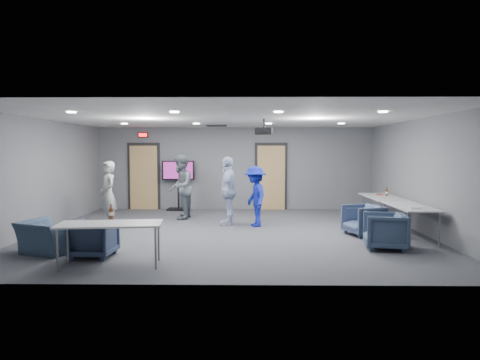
{
  "coord_description": "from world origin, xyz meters",
  "views": [
    {
      "loc": [
        0.38,
        -10.08,
        1.95
      ],
      "look_at": [
        0.23,
        0.71,
        1.2
      ],
      "focal_mm": 32.0,
      "sensor_mm": 36.0,
      "label": 1
    }
  ],
  "objects_px": {
    "table_right_a": "(382,198)",
    "table_right_b": "(410,208)",
    "person_d": "(255,196)",
    "tv_stand": "(178,182)",
    "chair_right_b": "(363,220)",
    "bottle_front": "(111,213)",
    "person_c": "(228,191)",
    "person_a": "(108,195)",
    "projector": "(264,131)",
    "chair_front_a": "(94,239)",
    "person_b": "(180,187)",
    "table_front_left": "(110,226)",
    "chair_front_b": "(48,237)",
    "chair_right_c": "(385,231)",
    "bottle_right": "(387,192)"
  },
  "relations": [
    {
      "from": "projector",
      "to": "person_a",
      "type": "bearing_deg",
      "value": -177.85
    },
    {
      "from": "person_b",
      "to": "chair_right_c",
      "type": "height_order",
      "value": "person_b"
    },
    {
      "from": "chair_front_a",
      "to": "person_b",
      "type": "bearing_deg",
      "value": -98.98
    },
    {
      "from": "bottle_front",
      "to": "projector",
      "type": "distance_m",
      "value": 4.18
    },
    {
      "from": "person_b",
      "to": "projector",
      "type": "bearing_deg",
      "value": 52.6
    },
    {
      "from": "chair_front_b",
      "to": "tv_stand",
      "type": "xyz_separation_m",
      "value": [
        1.55,
        5.86,
        0.6
      ]
    },
    {
      "from": "person_d",
      "to": "tv_stand",
      "type": "xyz_separation_m",
      "value": [
        -2.44,
        2.94,
        0.14
      ]
    },
    {
      "from": "person_a",
      "to": "bottle_right",
      "type": "relative_size",
      "value": 6.9
    },
    {
      "from": "chair_front_a",
      "to": "table_right_a",
      "type": "relative_size",
      "value": 0.39
    },
    {
      "from": "chair_front_a",
      "to": "tv_stand",
      "type": "xyz_separation_m",
      "value": [
        0.58,
        6.15,
        0.57
      ]
    },
    {
      "from": "person_a",
      "to": "projector",
      "type": "distance_m",
      "value": 4.22
    },
    {
      "from": "person_d",
      "to": "tv_stand",
      "type": "distance_m",
      "value": 3.82
    },
    {
      "from": "chair_right_b",
      "to": "chair_front_a",
      "type": "bearing_deg",
      "value": -87.72
    },
    {
      "from": "person_b",
      "to": "chair_right_c",
      "type": "bearing_deg",
      "value": 53.61
    },
    {
      "from": "chair_right_b",
      "to": "bottle_front",
      "type": "height_order",
      "value": "bottle_front"
    },
    {
      "from": "person_b",
      "to": "bottle_front",
      "type": "height_order",
      "value": "person_b"
    },
    {
      "from": "chair_right_b",
      "to": "table_right_a",
      "type": "distance_m",
      "value": 1.85
    },
    {
      "from": "person_a",
      "to": "chair_front_b",
      "type": "xyz_separation_m",
      "value": [
        -0.29,
        -2.68,
        -0.53
      ]
    },
    {
      "from": "person_c",
      "to": "tv_stand",
      "type": "relative_size",
      "value": 1.11
    },
    {
      "from": "person_a",
      "to": "projector",
      "type": "relative_size",
      "value": 3.84
    },
    {
      "from": "chair_right_b",
      "to": "projector",
      "type": "xyz_separation_m",
      "value": [
        -2.28,
        0.39,
        2.05
      ]
    },
    {
      "from": "chair_right_b",
      "to": "tv_stand",
      "type": "height_order",
      "value": "tv_stand"
    },
    {
      "from": "table_right_a",
      "to": "projector",
      "type": "distance_m",
      "value": 3.82
    },
    {
      "from": "person_a",
      "to": "chair_right_b",
      "type": "xyz_separation_m",
      "value": [
        6.17,
        -0.88,
        -0.49
      ]
    },
    {
      "from": "person_d",
      "to": "person_a",
      "type": "bearing_deg",
      "value": -100.87
    },
    {
      "from": "chair_right_c",
      "to": "tv_stand",
      "type": "xyz_separation_m",
      "value": [
        -4.95,
        5.43,
        0.56
      ]
    },
    {
      "from": "person_c",
      "to": "projector",
      "type": "distance_m",
      "value": 2.0
    },
    {
      "from": "chair_right_b",
      "to": "table_front_left",
      "type": "xyz_separation_m",
      "value": [
        -4.99,
        -2.68,
        0.33
      ]
    },
    {
      "from": "chair_front_a",
      "to": "bottle_right",
      "type": "height_order",
      "value": "bottle_right"
    },
    {
      "from": "tv_stand",
      "to": "person_b",
      "type": "bearing_deg",
      "value": -79.16
    },
    {
      "from": "chair_right_b",
      "to": "table_front_left",
      "type": "height_order",
      "value": "table_front_left"
    },
    {
      "from": "table_right_a",
      "to": "bottle_front",
      "type": "xyz_separation_m",
      "value": [
        -6.02,
        -3.82,
        0.14
      ]
    },
    {
      "from": "chair_front_b",
      "to": "table_right_a",
      "type": "distance_m",
      "value": 8.12
    },
    {
      "from": "person_c",
      "to": "table_right_a",
      "type": "xyz_separation_m",
      "value": [
        4.09,
        0.2,
        -0.21
      ]
    },
    {
      "from": "chair_right_b",
      "to": "table_right_a",
      "type": "relative_size",
      "value": 0.41
    },
    {
      "from": "person_b",
      "to": "table_front_left",
      "type": "xyz_separation_m",
      "value": [
        -0.43,
        -4.94,
        -0.23
      ]
    },
    {
      "from": "chair_front_b",
      "to": "person_d",
      "type": "bearing_deg",
      "value": -121.43
    },
    {
      "from": "person_b",
      "to": "projector",
      "type": "height_order",
      "value": "projector"
    },
    {
      "from": "chair_front_a",
      "to": "bottle_front",
      "type": "xyz_separation_m",
      "value": [
        0.38,
        -0.16,
        0.49
      ]
    },
    {
      "from": "chair_right_c",
      "to": "tv_stand",
      "type": "relative_size",
      "value": 0.49
    },
    {
      "from": "bottle_front",
      "to": "projector",
      "type": "bearing_deg",
      "value": 43.08
    },
    {
      "from": "table_right_b",
      "to": "person_b",
      "type": "bearing_deg",
      "value": 64.72
    },
    {
      "from": "table_front_left",
      "to": "tv_stand",
      "type": "bearing_deg",
      "value": 82.62
    },
    {
      "from": "person_a",
      "to": "chair_right_c",
      "type": "bearing_deg",
      "value": 35.9
    },
    {
      "from": "chair_right_b",
      "to": "bottle_right",
      "type": "bearing_deg",
      "value": 129.24
    },
    {
      "from": "table_right_a",
      "to": "table_right_b",
      "type": "xyz_separation_m",
      "value": [
        0.0,
        -1.9,
        -0.0
      ]
    },
    {
      "from": "projector",
      "to": "tv_stand",
      "type": "bearing_deg",
      "value": 134.86
    },
    {
      "from": "person_a",
      "to": "chair_right_b",
      "type": "distance_m",
      "value": 6.25
    },
    {
      "from": "chair_front_a",
      "to": "projector",
      "type": "relative_size",
      "value": 1.71
    },
    {
      "from": "chair_front_b",
      "to": "projector",
      "type": "distance_m",
      "value": 5.17
    }
  ]
}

